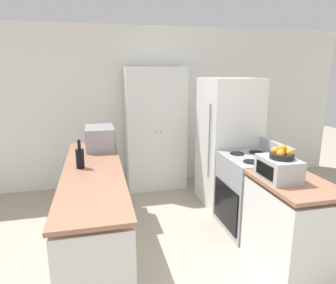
{
  "coord_description": "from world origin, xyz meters",
  "views": [
    {
      "loc": [
        -0.83,
        -1.72,
        1.91
      ],
      "look_at": [
        0.0,
        1.76,
        1.05
      ],
      "focal_mm": 32.0,
      "sensor_mm": 36.0,
      "label": 1
    }
  ],
  "objects_px": {
    "fruit_bowl": "(282,154)",
    "refrigerator": "(228,143)",
    "wine_bottle": "(80,158)",
    "toaster_oven": "(278,169)",
    "pantry_cabinet": "(155,129)",
    "stove": "(251,193)",
    "microwave": "(100,138)"
  },
  "relations": [
    {
      "from": "fruit_bowl",
      "to": "refrigerator",
      "type": "bearing_deg",
      "value": 83.58
    },
    {
      "from": "wine_bottle",
      "to": "toaster_oven",
      "type": "distance_m",
      "value": 1.96
    },
    {
      "from": "pantry_cabinet",
      "to": "toaster_oven",
      "type": "height_order",
      "value": "pantry_cabinet"
    },
    {
      "from": "wine_bottle",
      "to": "fruit_bowl",
      "type": "relative_size",
      "value": 1.39
    },
    {
      "from": "stove",
      "to": "toaster_oven",
      "type": "height_order",
      "value": "toaster_oven"
    },
    {
      "from": "pantry_cabinet",
      "to": "stove",
      "type": "distance_m",
      "value": 1.91
    },
    {
      "from": "refrigerator",
      "to": "wine_bottle",
      "type": "relative_size",
      "value": 6.01
    },
    {
      "from": "microwave",
      "to": "fruit_bowl",
      "type": "distance_m",
      "value": 2.23
    },
    {
      "from": "refrigerator",
      "to": "toaster_oven",
      "type": "distance_m",
      "value": 1.51
    },
    {
      "from": "refrigerator",
      "to": "pantry_cabinet",
      "type": "bearing_deg",
      "value": 135.97
    },
    {
      "from": "pantry_cabinet",
      "to": "fruit_bowl",
      "type": "bearing_deg",
      "value": -73.32
    },
    {
      "from": "stove",
      "to": "wine_bottle",
      "type": "xyz_separation_m",
      "value": [
        -1.96,
        0.06,
        0.56
      ]
    },
    {
      "from": "fruit_bowl",
      "to": "microwave",
      "type": "bearing_deg",
      "value": 135.76
    },
    {
      "from": "refrigerator",
      "to": "wine_bottle",
      "type": "bearing_deg",
      "value": -159.91
    },
    {
      "from": "pantry_cabinet",
      "to": "stove",
      "type": "xyz_separation_m",
      "value": [
        0.85,
        -1.64,
        -0.51
      ]
    },
    {
      "from": "microwave",
      "to": "refrigerator",
      "type": "bearing_deg",
      "value": -1.25
    },
    {
      "from": "pantry_cabinet",
      "to": "fruit_bowl",
      "type": "xyz_separation_m",
      "value": [
        0.71,
        -2.37,
        0.19
      ]
    },
    {
      "from": "refrigerator",
      "to": "microwave",
      "type": "height_order",
      "value": "refrigerator"
    },
    {
      "from": "refrigerator",
      "to": "fruit_bowl",
      "type": "bearing_deg",
      "value": -96.42
    },
    {
      "from": "pantry_cabinet",
      "to": "wine_bottle",
      "type": "height_order",
      "value": "pantry_cabinet"
    },
    {
      "from": "wine_bottle",
      "to": "stove",
      "type": "bearing_deg",
      "value": -1.71
    },
    {
      "from": "toaster_oven",
      "to": "wine_bottle",
      "type": "bearing_deg",
      "value": 156.86
    },
    {
      "from": "pantry_cabinet",
      "to": "microwave",
      "type": "height_order",
      "value": "pantry_cabinet"
    },
    {
      "from": "stove",
      "to": "toaster_oven",
      "type": "relative_size",
      "value": 2.76
    },
    {
      "from": "pantry_cabinet",
      "to": "toaster_oven",
      "type": "relative_size",
      "value": 5.03
    },
    {
      "from": "stove",
      "to": "refrigerator",
      "type": "relative_size",
      "value": 0.6
    },
    {
      "from": "pantry_cabinet",
      "to": "refrigerator",
      "type": "xyz_separation_m",
      "value": [
        0.88,
        -0.85,
        -0.08
      ]
    },
    {
      "from": "pantry_cabinet",
      "to": "microwave",
      "type": "relative_size",
      "value": 3.9
    },
    {
      "from": "microwave",
      "to": "toaster_oven",
      "type": "height_order",
      "value": "microwave"
    },
    {
      "from": "toaster_oven",
      "to": "fruit_bowl",
      "type": "distance_m",
      "value": 0.15
    },
    {
      "from": "refrigerator",
      "to": "toaster_oven",
      "type": "height_order",
      "value": "refrigerator"
    },
    {
      "from": "stove",
      "to": "fruit_bowl",
      "type": "distance_m",
      "value": 1.03
    }
  ]
}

